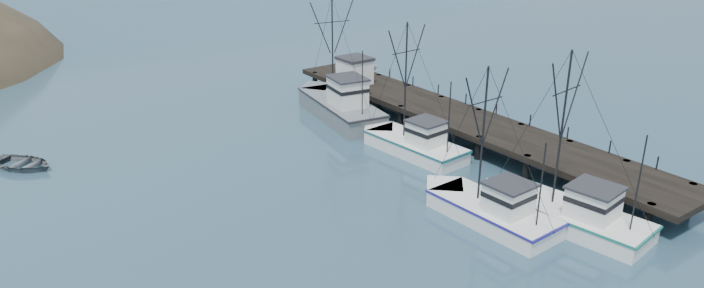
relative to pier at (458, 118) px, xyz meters
The scene contains 9 objects.
ground 21.33m from the pier, 131.19° to the right, with size 400.00×400.00×0.00m, color #28475A.
pier is the anchor object (origin of this frame).
trawler_near 17.39m from the pier, 110.48° to the right, with size 5.28×12.00×11.98m.
trawler_mid 16.24m from the pier, 127.57° to the right, with size 4.01×10.85×10.82m.
trawler_far 6.19m from the pier, behind, with size 4.31×11.12×11.36m.
work_vessel 12.04m from the pier, 119.44° to the left, with size 6.14×14.20×12.02m.
pier_shed 14.08m from the pier, 96.16° to the left, with size 3.00×3.20×2.80m.
pickup_truck 17.68m from the pier, 85.13° to the left, with size 2.20×4.77×1.33m, color silver.
motorboat 37.00m from the pier, 155.70° to the left, with size 3.91×5.47×1.13m, color #52575B.
Camera 1 is at (-25.33, -21.88, 20.33)m, focal length 32.00 mm.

